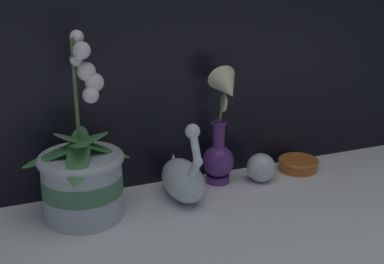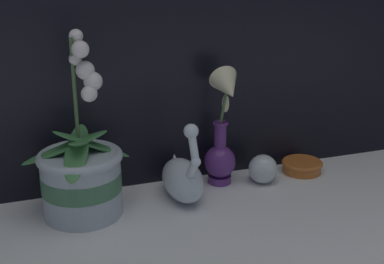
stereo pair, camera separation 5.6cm
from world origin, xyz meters
TOP-DOWN VIEW (x-y plane):
  - ground_plane at (0.00, 0.00)m, footprint 2.80×2.80m
  - orchid_potted_plant at (-0.27, 0.10)m, footprint 0.25×0.26m
  - swan_figurine at (-0.03, 0.11)m, footprint 0.09×0.20m
  - blue_vase at (0.08, 0.15)m, footprint 0.08×0.13m
  - glass_sphere at (0.19, 0.12)m, footprint 0.07×0.07m
  - amber_dish at (0.32, 0.15)m, footprint 0.11×0.11m

SIDE VIEW (x-z plane):
  - ground_plane at x=0.00m, z-range 0.00..0.00m
  - amber_dish at x=0.32m, z-range 0.00..0.03m
  - glass_sphere at x=0.19m, z-range 0.00..0.07m
  - swan_figurine at x=-0.03m, z-range -0.05..0.16m
  - orchid_potted_plant at x=-0.27m, z-range -0.11..0.31m
  - blue_vase at x=0.08m, z-range -0.02..0.29m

